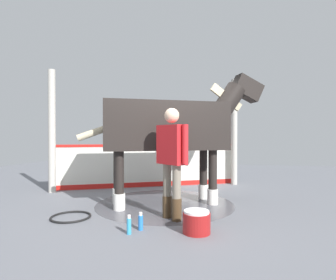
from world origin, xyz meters
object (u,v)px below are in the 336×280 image
at_px(bottle_shampoo, 129,225).
at_px(hose_coil, 71,217).
at_px(bottle_spray, 141,222).
at_px(horse, 171,128).
at_px(handler, 172,155).
at_px(wash_bucket, 197,222).

bearing_deg(bottle_shampoo, hose_coil, 66.10).
bearing_deg(bottle_spray, horse, -4.98).
xyz_separation_m(bottle_shampoo, bottle_spray, (0.18, -0.10, -0.00)).
relative_size(handler, hose_coil, 2.75).
relative_size(wash_bucket, hose_coil, 0.59).
bearing_deg(handler, bottle_shampoo, 9.25).
bearing_deg(horse, bottle_spray, -119.67).
xyz_separation_m(wash_bucket, bottle_shampoo, (-0.21, 0.85, -0.03)).
height_order(wash_bucket, bottle_shampoo, wash_bucket).
bearing_deg(bottle_spray, wash_bucket, -87.23).
bearing_deg(handler, hose_coil, -41.85).
relative_size(wash_bucket, bottle_spray, 1.51).
distance_m(handler, hose_coil, 1.84).
distance_m(handler, bottle_spray, 1.09).
distance_m(bottle_spray, hose_coil, 1.27).
distance_m(bottle_shampoo, bottle_spray, 0.21).
bearing_deg(wash_bucket, bottle_spray, 92.77).
distance_m(horse, hose_coil, 2.29).
xyz_separation_m(horse, bottle_spray, (-1.52, 0.13, -1.32)).
xyz_separation_m(handler, wash_bucket, (-0.53, -0.43, -0.84)).
distance_m(bottle_shampoo, hose_coil, 1.23).
height_order(handler, bottle_shampoo, handler).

